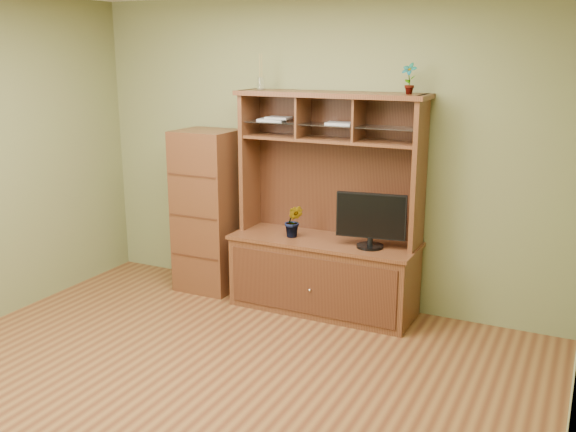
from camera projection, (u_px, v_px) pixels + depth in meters
The scene contains 8 objects.
room at pixel (191, 197), 3.97m from camera, with size 4.54×4.04×2.74m.
media_hutch at pixel (325, 252), 5.60m from camera, with size 1.66×0.61×1.90m.
monitor at pixel (371, 219), 5.25m from camera, with size 0.58×0.22×0.46m.
orchid_plant at pixel (294, 221), 5.57m from camera, with size 0.16×0.13×0.29m, color #29521C.
top_plant at pixel (409, 78), 5.02m from camera, with size 0.13×0.09×0.24m, color #355E21.
reed_diffuser at pixel (261, 76), 5.58m from camera, with size 0.06×0.06×0.31m.
magazines at pixel (295, 120), 5.53m from camera, with size 0.88×0.21×0.04m.
side_cabinet at pixel (208, 211), 6.06m from camera, with size 0.54×0.50×1.53m.
Camera 1 is at (2.24, -3.22, 2.23)m, focal length 40.00 mm.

